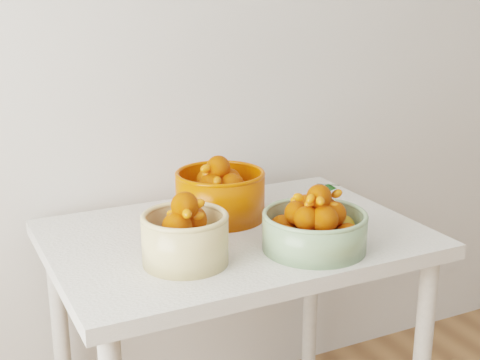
{
  "coord_description": "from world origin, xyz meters",
  "views": [
    {
      "loc": [
        -0.98,
        0.06,
        1.41
      ],
      "look_at": [
        -0.25,
        1.53,
        0.92
      ],
      "focal_mm": 50.0,
      "sensor_mm": 36.0,
      "label": 1
    }
  ],
  "objects_px": {
    "bowl_orange": "(220,193)",
    "bowl_green": "(315,227)",
    "bowl_cream": "(185,236)",
    "table": "(235,264)"
  },
  "relations": [
    {
      "from": "bowl_orange",
      "to": "bowl_green",
      "type": "bearing_deg",
      "value": -69.81
    },
    {
      "from": "bowl_orange",
      "to": "bowl_cream",
      "type": "bearing_deg",
      "value": -129.51
    },
    {
      "from": "table",
      "to": "bowl_orange",
      "type": "height_order",
      "value": "bowl_orange"
    },
    {
      "from": "bowl_green",
      "to": "table",
      "type": "bearing_deg",
      "value": 123.53
    },
    {
      "from": "bowl_orange",
      "to": "table",
      "type": "bearing_deg",
      "value": -95.75
    },
    {
      "from": "table",
      "to": "bowl_orange",
      "type": "distance_m",
      "value": 0.21
    },
    {
      "from": "bowl_cream",
      "to": "bowl_orange",
      "type": "xyz_separation_m",
      "value": [
        0.21,
        0.26,
        0.0
      ]
    },
    {
      "from": "bowl_green",
      "to": "bowl_orange",
      "type": "xyz_separation_m",
      "value": [
        -0.12,
        0.32,
        0.01
      ]
    },
    {
      "from": "table",
      "to": "bowl_cream",
      "type": "xyz_separation_m",
      "value": [
        -0.2,
        -0.13,
        0.17
      ]
    },
    {
      "from": "bowl_cream",
      "to": "bowl_orange",
      "type": "height_order",
      "value": "bowl_orange"
    }
  ]
}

